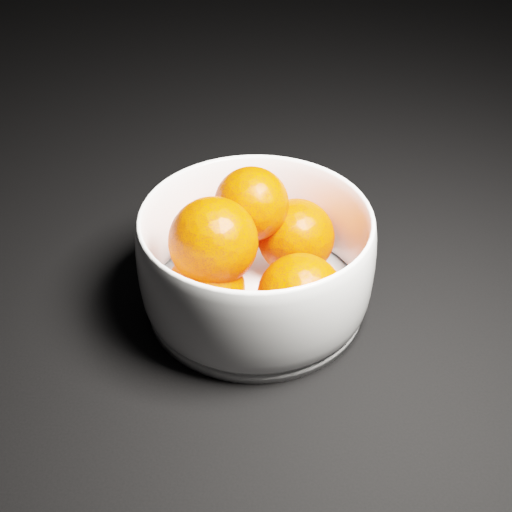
{
  "coord_description": "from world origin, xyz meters",
  "views": [
    {
      "loc": [
        -0.03,
        -0.74,
        0.45
      ],
      "look_at": [
        -0.06,
        -0.25,
        0.06
      ],
      "focal_mm": 50.0,
      "sensor_mm": 36.0,
      "label": 1
    }
  ],
  "objects": [
    {
      "name": "ground",
      "position": [
        0.0,
        0.0,
        0.0
      ],
      "size": [
        3.0,
        3.0,
        0.0
      ],
      "primitive_type": "cube",
      "color": "black",
      "rests_on": "ground"
    },
    {
      "name": "orange_pile",
      "position": [
        -0.06,
        -0.25,
        0.06
      ],
      "size": [
        0.15,
        0.16,
        0.12
      ],
      "color": "#FF3600",
      "rests_on": "bowl"
    },
    {
      "name": "bowl",
      "position": [
        -0.06,
        -0.25,
        0.05
      ],
      "size": [
        0.21,
        0.21,
        0.1
      ],
      "rotation": [
        0.0,
        0.0,
        -0.35
      ],
      "color": "white",
      "rests_on": "ground"
    }
  ]
}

